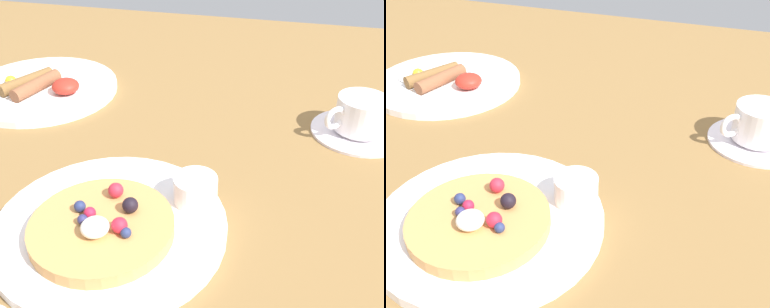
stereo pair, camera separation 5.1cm
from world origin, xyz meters
The scene contains 8 objects.
ground_plane centered at (0.00, 0.00, -0.01)m, with size 2.03×1.44×0.03m, color olive.
pancake_plate centered at (-0.02, -0.10, 0.01)m, with size 0.27×0.27×0.01m, color white.
pancake_with_berries centered at (-0.02, -0.12, 0.02)m, with size 0.16×0.16×0.03m.
syrup_ramekin centered at (0.06, -0.04, 0.03)m, with size 0.05×0.05×0.03m.
breakfast_plate centered at (-0.28, 0.21, 0.01)m, with size 0.27×0.27×0.01m, color white.
fried_breakfast centered at (-0.28, 0.19, 0.02)m, with size 0.17×0.11×0.03m.
coffee_saucer centered at (0.26, 0.19, 0.00)m, with size 0.14×0.14×0.01m, color white.
coffee_cup centered at (0.26, 0.19, 0.04)m, with size 0.09×0.08×0.05m.
Camera 1 is at (0.16, -0.46, 0.37)m, focal length 43.40 mm.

